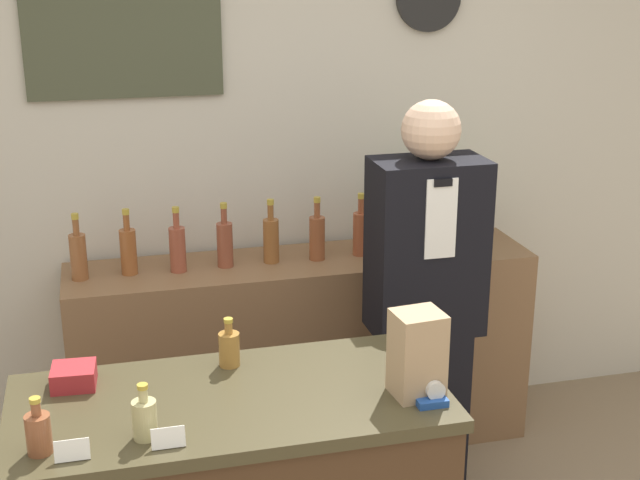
{
  "coord_description": "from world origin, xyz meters",
  "views": [
    {
      "loc": [
        -0.67,
        -1.88,
        2.23
      ],
      "look_at": [
        0.09,
        1.09,
        1.21
      ],
      "focal_mm": 50.0,
      "sensor_mm": 36.0,
      "label": 1
    }
  ],
  "objects_px": {
    "shopkeeper": "(424,315)",
    "tape_dispenser": "(433,398)",
    "paper_bag": "(417,354)",
    "potted_plant": "(449,202)"
  },
  "relations": [
    {
      "from": "paper_bag",
      "to": "tape_dispenser",
      "type": "xyz_separation_m",
      "value": [
        0.02,
        -0.07,
        -0.11
      ]
    },
    {
      "from": "potted_plant",
      "to": "tape_dispenser",
      "type": "distance_m",
      "value": 1.61
    },
    {
      "from": "shopkeeper",
      "to": "tape_dispenser",
      "type": "distance_m",
      "value": 0.94
    },
    {
      "from": "shopkeeper",
      "to": "tape_dispenser",
      "type": "relative_size",
      "value": 18.86
    },
    {
      "from": "tape_dispenser",
      "to": "paper_bag",
      "type": "bearing_deg",
      "value": 108.32
    },
    {
      "from": "shopkeeper",
      "to": "paper_bag",
      "type": "xyz_separation_m",
      "value": [
        -0.34,
        -0.81,
        0.25
      ]
    },
    {
      "from": "tape_dispenser",
      "to": "potted_plant",
      "type": "bearing_deg",
      "value": 66.27
    },
    {
      "from": "paper_bag",
      "to": "shopkeeper",
      "type": "bearing_deg",
      "value": 67.41
    },
    {
      "from": "potted_plant",
      "to": "tape_dispenser",
      "type": "xyz_separation_m",
      "value": [
        -0.65,
        -1.47,
        -0.14
      ]
    },
    {
      "from": "shopkeeper",
      "to": "paper_bag",
      "type": "height_order",
      "value": "shopkeeper"
    }
  ]
}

